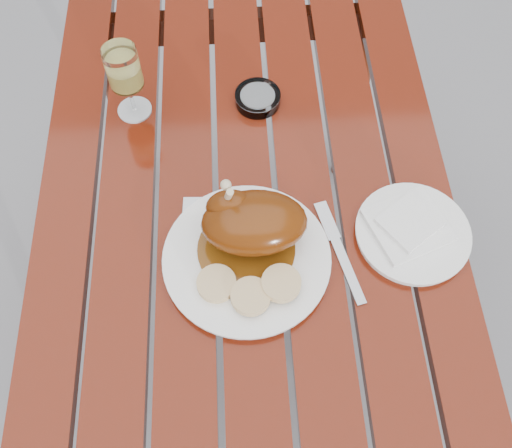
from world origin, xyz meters
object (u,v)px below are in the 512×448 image
Objects in this scene: table at (248,272)px; dinner_plate at (247,259)px; side_plate at (412,233)px; ashtray at (258,98)px; wine_glass at (127,82)px.

table is 0.41m from dinner_plate.
ashtray is at bearing 128.39° from side_plate.
side_plate is (0.31, 0.04, -0.00)m from dinner_plate.
ashtray reaches higher than side_plate.
wine_glass reaches higher than dinner_plate.
table is 12.36× the size of ashtray.
dinner_plate is at bearing -58.99° from wine_glass.
wine_glass is (-0.22, 0.37, 0.07)m from dinner_plate.
ashtray is at bearing 1.76° from wine_glass.
wine_glass is 0.79× the size of side_plate.
dinner_plate is at bearing -96.26° from ashtray.
wine_glass reaches higher than ashtray.
side_plate is at bearing -31.96° from wine_glass.
dinner_plate is 0.31m from side_plate.
side_plate reaches higher than table.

